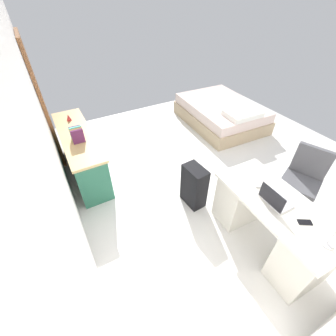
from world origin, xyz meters
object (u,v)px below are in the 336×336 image
at_px(suitcase_black, 194,186).
at_px(laptop, 274,199).
at_px(figurine_small, 69,117).
at_px(cell_phone_near_laptop, 305,222).
at_px(credenza, 82,153).
at_px(bed, 221,113).
at_px(desk, 270,223).
at_px(computer_mouse, 259,185).
at_px(desk_lamp, 336,224).
at_px(office_chair, 300,183).

xyz_separation_m(suitcase_black, laptop, (-0.96, -0.34, 0.46)).
bearing_deg(figurine_small, cell_phone_near_laptop, -153.66).
height_order(suitcase_black, laptop, laptop).
bearing_deg(suitcase_black, credenza, 35.15).
xyz_separation_m(bed, laptop, (-2.68, 1.55, 0.55)).
height_order(desk, figurine_small, figurine_small).
height_order(credenza, bed, credenza).
relative_size(computer_mouse, desk_lamp, 0.29).
bearing_deg(desk, suitcase_black, 21.43).
xyz_separation_m(desk, computer_mouse, (0.30, -0.00, 0.37)).
bearing_deg(office_chair, computer_mouse, 87.12).
distance_m(desk, bed, 3.11).
bearing_deg(computer_mouse, office_chair, -90.57).
bearing_deg(bed, figurine_small, 84.88).
height_order(bed, desk_lamp, desk_lamp).
bearing_deg(laptop, suitcase_black, 19.62).
relative_size(credenza, suitcase_black, 2.78).
xyz_separation_m(credenza, computer_mouse, (-2.21, -1.62, 0.38)).
bearing_deg(suitcase_black, desk_lamp, -170.13).
bearing_deg(cell_phone_near_laptop, figurine_small, 58.19).
bearing_deg(office_chair, bed, -14.62).
height_order(desk, suitcase_black, desk).
relative_size(bed, desk_lamp, 5.71).
height_order(bed, suitcase_black, suitcase_black).
distance_m(bed, laptop, 3.15).
relative_size(bed, figurine_small, 17.92).
relative_size(computer_mouse, figurine_small, 0.91).
bearing_deg(cell_phone_near_laptop, computer_mouse, 33.15).
height_order(suitcase_black, desk_lamp, desk_lamp).
xyz_separation_m(credenza, laptop, (-2.47, -1.57, 0.41)).
relative_size(credenza, desk_lamp, 5.22).
bearing_deg(bed, desk_lamp, 154.71).
distance_m(office_chair, cell_phone_near_laptop, 1.06).
height_order(credenza, laptop, laptop).
height_order(credenza, suitcase_black, credenza).
bearing_deg(cell_phone_near_laptop, credenza, 62.02).
bearing_deg(credenza, office_chair, -132.28).
relative_size(credenza, cell_phone_near_laptop, 13.24).
bearing_deg(office_chair, credenza, 47.72).
distance_m(credenza, suitcase_black, 1.94).
xyz_separation_m(suitcase_black, figurine_small, (2.00, 1.22, 0.48)).
relative_size(office_chair, bed, 0.48).
bearing_deg(bed, suitcase_black, 132.14).
xyz_separation_m(computer_mouse, figurine_small, (2.70, 1.62, 0.05)).
height_order(computer_mouse, desk_lamp, desk_lamp).
bearing_deg(desk, desk_lamp, 177.50).
bearing_deg(suitcase_black, bed, -51.80).
distance_m(laptop, cell_phone_near_laptop, 0.35).
distance_m(bed, suitcase_black, 2.56).
relative_size(suitcase_black, computer_mouse, 6.47).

